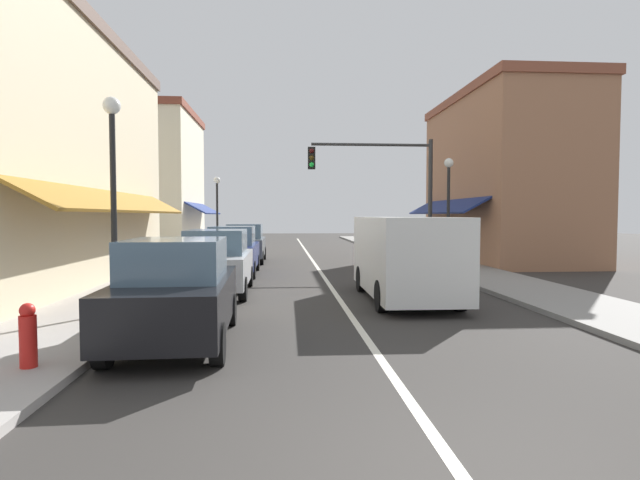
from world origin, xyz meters
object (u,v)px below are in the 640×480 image
at_px(parked_car_far_left, 245,243).
at_px(parked_car_third_left, 233,251).
at_px(traffic_signal_mast_arm, 387,179).
at_px(street_lamp_right_mid, 448,194).
at_px(fire_hydrant, 28,336).
at_px(parked_car_second_left, 217,262).
at_px(van_in_lane, 405,255).
at_px(street_lamp_left_far, 217,202).
at_px(street_lamp_left_near, 113,169).
at_px(parked_car_nearest_left, 177,292).

bearing_deg(parked_car_far_left, parked_car_third_left, -90.78).
xyz_separation_m(parked_car_third_left, traffic_signal_mast_arm, (6.17, 2.43, 2.81)).
distance_m(street_lamp_right_mid, fire_hydrant, 15.89).
height_order(parked_car_second_left, van_in_lane, van_in_lane).
xyz_separation_m(street_lamp_right_mid, fire_hydrant, (-9.84, -12.24, -2.43)).
height_order(traffic_signal_mast_arm, fire_hydrant, traffic_signal_mast_arm).
bearing_deg(traffic_signal_mast_arm, parked_car_second_left, -131.65).
xyz_separation_m(parked_car_second_left, van_in_lane, (4.90, -1.42, 0.27)).
xyz_separation_m(parked_car_second_left, parked_car_far_left, (0.10, 9.50, 0.00)).
bearing_deg(parked_car_second_left, street_lamp_right_mid, 31.79).
bearing_deg(traffic_signal_mast_arm, street_lamp_left_far, 138.03).
bearing_deg(fire_hydrant, street_lamp_left_far, 90.30).
xyz_separation_m(street_lamp_left_near, street_lamp_left_far, (-0.04, 17.35, -0.19)).
distance_m(parked_car_nearest_left, van_in_lane, 6.37).
height_order(parked_car_third_left, street_lamp_right_mid, street_lamp_right_mid).
distance_m(parked_car_nearest_left, street_lamp_left_near, 3.58).
distance_m(parked_car_nearest_left, parked_car_far_left, 15.01).
xyz_separation_m(parked_car_far_left, street_lamp_left_far, (-1.84, 4.55, 2.04)).
xyz_separation_m(parked_car_third_left, street_lamp_left_near, (-1.70, -7.81, 2.23)).
bearing_deg(van_in_lane, fire_hydrant, -138.24).
xyz_separation_m(parked_car_nearest_left, traffic_signal_mast_arm, (6.15, 12.44, 2.81)).
distance_m(van_in_lane, street_lamp_left_far, 16.93).
height_order(parked_car_far_left, street_lamp_left_far, street_lamp_left_far).
bearing_deg(street_lamp_right_mid, traffic_signal_mast_arm, 138.47).
distance_m(parked_car_nearest_left, fire_hydrant, 2.32).
xyz_separation_m(parked_car_nearest_left, street_lamp_left_near, (-1.71, 2.21, 2.23)).
bearing_deg(parked_car_third_left, fire_hydrant, -97.64).
xyz_separation_m(parked_car_second_left, street_lamp_left_near, (-1.70, -3.29, 2.23)).
distance_m(traffic_signal_mast_arm, fire_hydrant, 16.37).
height_order(parked_car_second_left, parked_car_far_left, same).
height_order(parked_car_third_left, street_lamp_left_far, street_lamp_left_far).
bearing_deg(fire_hydrant, street_lamp_left_near, 91.06).
bearing_deg(street_lamp_right_mid, parked_car_second_left, -148.02).
bearing_deg(van_in_lane, traffic_signal_mast_arm, 82.09).
bearing_deg(parked_car_nearest_left, street_lamp_left_far, 93.42).
bearing_deg(street_lamp_left_near, parked_car_second_left, 62.76).
relative_size(van_in_lane, traffic_signal_mast_arm, 0.97).
distance_m(parked_car_second_left, street_lamp_right_mid, 9.91).
xyz_separation_m(parked_car_nearest_left, parked_car_third_left, (-0.02, 10.02, 0.00)).
bearing_deg(street_lamp_left_near, parked_car_third_left, 77.74).
xyz_separation_m(street_lamp_left_far, fire_hydrant, (0.11, -21.16, -2.37)).
distance_m(parked_car_second_left, parked_car_far_left, 9.50).
xyz_separation_m(parked_car_nearest_left, fire_hydrant, (-1.64, -1.60, -0.33)).
bearing_deg(parked_car_third_left, traffic_signal_mast_arm, 21.78).
height_order(parked_car_nearest_left, parked_car_third_left, same).
bearing_deg(traffic_signal_mast_arm, fire_hydrant, -119.03).
height_order(parked_car_nearest_left, parked_car_second_left, same).
bearing_deg(van_in_lane, parked_car_third_left, 130.28).
height_order(street_lamp_left_near, fire_hydrant, street_lamp_left_near).
relative_size(street_lamp_left_far, fire_hydrant, 4.91).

